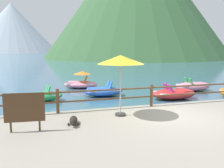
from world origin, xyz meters
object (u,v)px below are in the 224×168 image
sign_board (24,108)px  pedal_boat_2 (41,96)px  pedal_boat_4 (103,91)px  pedal_boat_6 (81,82)px  beach_umbrella (121,61)px  pedal_boat_5 (193,86)px  dog_resting (73,121)px  pedal_boat_0 (174,94)px

sign_board → pedal_boat_2: size_ratio=0.49×
sign_board → pedal_boat_4: sign_board is taller
pedal_boat_2 → pedal_boat_6: size_ratio=0.89×
beach_umbrella → pedal_boat_6: (0.01, 8.96, -2.04)m
pedal_boat_5 → pedal_boat_6: bearing=154.9°
dog_resting → pedal_boat_0: pedal_boat_0 is taller
pedal_boat_2 → pedal_boat_5: bearing=2.6°
beach_umbrella → pedal_boat_0: 6.15m
pedal_boat_6 → pedal_boat_2: bearing=-126.6°
pedal_boat_4 → pedal_boat_5: bearing=-0.3°
pedal_boat_0 → beach_umbrella: bearing=-140.8°
sign_board → pedal_boat_4: 7.75m
dog_resting → pedal_boat_2: size_ratio=0.44×
beach_umbrella → pedal_boat_0: bearing=39.2°
beach_umbrella → pedal_boat_6: bearing=90.0°
beach_umbrella → pedal_boat_5: size_ratio=0.89×
pedal_boat_0 → pedal_boat_5: size_ratio=1.05×
pedal_boat_4 → dog_resting: bearing=-113.1°
pedal_boat_2 → sign_board: bearing=-94.8°
dog_resting → pedal_boat_0: size_ratio=0.40×
beach_umbrella → pedal_boat_0: (4.47, 3.65, -2.14)m
pedal_boat_6 → pedal_boat_4: bearing=-76.0°
sign_board → dog_resting: (1.48, 0.30, -0.61)m
pedal_boat_2 → pedal_boat_4: 3.66m
sign_board → beach_umbrella: bearing=14.4°
pedal_boat_5 → dog_resting: bearing=-145.4°
pedal_boat_5 → pedal_boat_6: (-7.12, 3.33, 0.09)m
pedal_boat_0 → pedal_boat_2: bearing=168.1°
beach_umbrella → pedal_boat_6: size_ratio=0.82×
pedal_boat_2 → pedal_boat_5: pedal_boat_5 is taller
pedal_boat_4 → pedal_boat_2: bearing=-172.4°
beach_umbrella → dog_resting: (-1.82, -0.55, -1.92)m
beach_umbrella → dog_resting: beach_umbrella is taller
pedal_boat_4 → pedal_boat_5: size_ratio=0.95×
dog_resting → pedal_boat_2: (-0.98, 5.73, -0.24)m
pedal_boat_2 → pedal_boat_4: bearing=7.6°
pedal_boat_0 → pedal_boat_4: 4.16m
pedal_boat_6 → pedal_boat_5: bearing=-25.1°
sign_board → pedal_boat_6: (3.31, 9.80, -0.72)m
pedal_boat_0 → pedal_boat_5: pedal_boat_5 is taller
beach_umbrella → pedal_boat_4: bearing=81.7°
beach_umbrella → pedal_boat_2: size_ratio=0.92×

